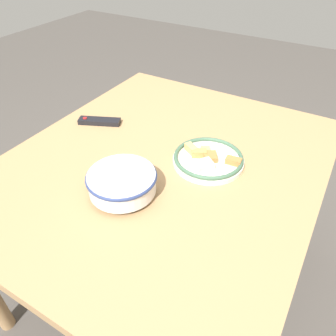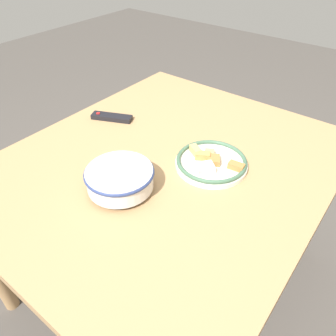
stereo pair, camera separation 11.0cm
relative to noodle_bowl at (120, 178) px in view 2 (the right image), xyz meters
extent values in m
plane|color=#4C4742|center=(0.21, -0.02, -0.77)|extent=(8.00, 8.00, 0.00)
cube|color=tan|center=(0.21, -0.02, -0.07)|extent=(1.27, 1.08, 0.04)
cylinder|color=tan|center=(0.78, -0.49, -0.43)|extent=(0.06, 0.06, 0.68)
cylinder|color=tan|center=(0.78, 0.45, -0.43)|extent=(0.06, 0.06, 0.68)
cylinder|color=silver|center=(0.00, 0.00, -0.04)|extent=(0.10, 0.10, 0.01)
cylinder|color=silver|center=(0.00, 0.00, 0.00)|extent=(0.21, 0.21, 0.06)
cylinder|color=#C67A33|center=(0.00, 0.00, -0.01)|extent=(0.19, 0.19, 0.05)
torus|color=navy|center=(0.00, 0.00, 0.02)|extent=(0.22, 0.22, 0.01)
cylinder|color=silver|center=(0.29, -0.17, -0.04)|extent=(0.26, 0.26, 0.02)
torus|color=#42664C|center=(0.29, -0.17, -0.02)|extent=(0.25, 0.25, 0.01)
cube|color=tan|center=(0.31, -0.15, -0.02)|extent=(0.06, 0.05, 0.02)
cube|color=#B2753D|center=(0.30, -0.26, -0.02)|extent=(0.03, 0.06, 0.02)
cube|color=silver|center=(0.23, -0.18, -0.02)|extent=(0.08, 0.08, 0.02)
cube|color=tan|center=(0.29, -0.09, -0.02)|extent=(0.05, 0.06, 0.03)
cube|color=#B2753D|center=(0.29, -0.17, -0.02)|extent=(0.07, 0.07, 0.02)
cube|color=tan|center=(0.28, -0.13, -0.02)|extent=(0.05, 0.06, 0.03)
cube|color=black|center=(0.30, 0.35, -0.04)|extent=(0.12, 0.18, 0.02)
cylinder|color=red|center=(0.28, 0.41, -0.03)|extent=(0.02, 0.02, 0.00)
camera|label=1|loc=(-0.60, -0.52, 0.68)|focal=35.00mm
camera|label=2|loc=(-0.54, -0.61, 0.68)|focal=35.00mm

